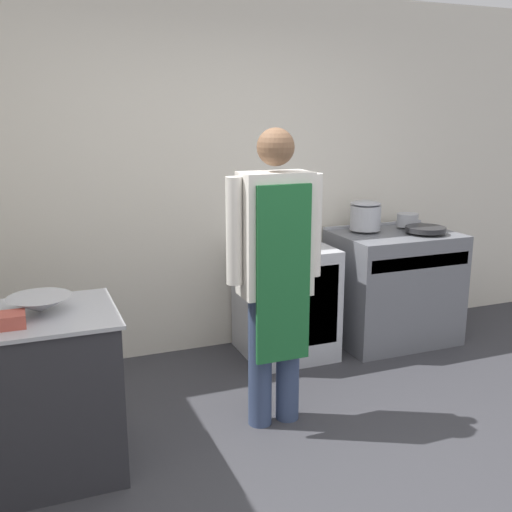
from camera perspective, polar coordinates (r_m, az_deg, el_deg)
ground_plane at (r=3.11m, az=8.48°, el=-22.65°), size 14.00×14.00×0.00m
wall_back at (r=4.57m, az=-4.90°, el=7.48°), size 8.00×0.05×2.70m
prep_counter at (r=3.31m, az=-21.82°, el=-12.47°), size 1.02×0.66×0.86m
stove at (r=4.99m, az=12.92°, el=-2.86°), size 0.95×0.69×0.91m
fridge_unit at (r=4.59m, az=2.82°, el=-4.28°), size 0.65×0.65×0.85m
person_cook at (r=3.41m, az=1.85°, el=-0.77°), size 0.58×0.24×1.75m
mixing_bowl at (r=3.16m, az=-19.91°, el=-4.34°), size 0.32×0.32×0.08m
plastic_tub at (r=3.00m, az=-22.33°, el=-5.67°), size 0.13×0.13×0.07m
stock_pot at (r=4.85m, az=10.39°, el=3.85°), size 0.24×0.24×0.23m
saute_pan at (r=4.89m, az=15.84°, el=2.48°), size 0.31×0.31×0.04m
sauce_pot at (r=5.08m, az=14.22°, el=3.35°), size 0.17×0.17×0.11m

